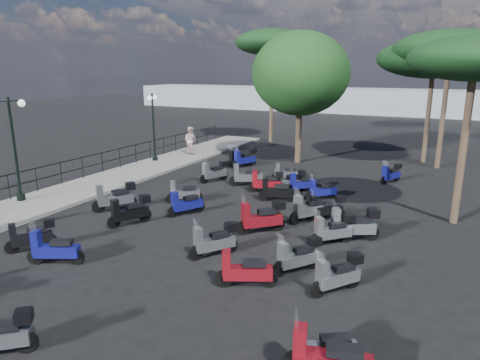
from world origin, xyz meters
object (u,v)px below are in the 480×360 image
at_px(scooter_15, 276,191).
at_px(scooter_28, 326,208).
at_px(scooter_8, 130,211).
at_px(pine_1, 434,59).
at_px(scooter_22, 289,181).
at_px(scooter_30, 322,191).
at_px(scooter_5, 238,159).
at_px(scooter_25, 322,350).
at_px(scooter_7, 54,250).
at_px(lamp_post_1, 14,143).
at_px(scooter_3, 184,193).
at_px(scooter_31, 337,275).
at_px(scooter_19, 245,271).
at_px(scooter_1, 31,236).
at_px(scooter_13, 214,241).
at_px(scooter_4, 214,172).
at_px(scooter_21, 309,209).
at_px(scooter_14, 261,218).
at_px(pine_3, 475,60).
at_px(scooter_17, 247,176).
at_px(scooter_20, 298,257).
at_px(pedestrian_far, 190,140).
at_px(pine_2, 272,43).
at_px(scooter_11, 245,159).
at_px(scooter_29, 391,174).
at_px(scooter_27, 353,225).
at_px(scooter_26, 333,231).
at_px(scooter_23, 301,184).
at_px(scooter_10, 267,182).
at_px(scooter_2, 115,197).
at_px(pine_0, 451,50).
at_px(scooter_16, 286,173).
at_px(scooter_9, 185,204).

relative_size(scooter_15, scooter_28, 1.17).
xyz_separation_m(scooter_8, pine_1, (8.86, 16.59, 5.61)).
relative_size(scooter_22, scooter_30, 1.28).
bearing_deg(scooter_5, scooter_25, 146.91).
height_order(scooter_7, scooter_28, scooter_7).
height_order(lamp_post_1, scooter_3, lamp_post_1).
bearing_deg(scooter_31, scooter_19, 56.32).
xyz_separation_m(scooter_1, scooter_13, (5.37, 2.17, 0.03)).
height_order(scooter_4, scooter_22, scooter_22).
height_order(scooter_21, scooter_22, scooter_21).
distance_m(scooter_4, scooter_8, 6.76).
distance_m(scooter_1, scooter_14, 7.46).
relative_size(pine_1, pine_3, 1.09).
height_order(scooter_17, scooter_20, scooter_17).
height_order(pedestrian_far, scooter_8, pedestrian_far).
xyz_separation_m(scooter_21, pine_2, (-8.15, 16.06, 6.94)).
height_order(scooter_11, scooter_29, scooter_11).
xyz_separation_m(scooter_20, scooter_27, (0.89, 3.00, 0.07)).
distance_m(scooter_27, scooter_28, 2.07).
xyz_separation_m(scooter_3, scooter_26, (6.84, -1.60, 0.05)).
bearing_deg(scooter_15, scooter_21, -150.25).
bearing_deg(scooter_17, scooter_30, -127.61).
relative_size(scooter_4, scooter_17, 0.95).
relative_size(scooter_11, scooter_15, 1.00).
relative_size(scooter_22, scooter_25, 1.12).
distance_m(pedestrian_far, scooter_23, 10.51).
height_order(scooter_26, pine_2, pine_2).
bearing_deg(scooter_15, scooter_29, -55.10).
relative_size(pedestrian_far, scooter_10, 1.11).
bearing_deg(scooter_25, scooter_23, -9.40).
relative_size(scooter_15, scooter_29, 1.13).
relative_size(scooter_10, scooter_14, 1.10).
height_order(scooter_11, scooter_19, scooter_11).
bearing_deg(scooter_11, scooter_20, 148.16).
relative_size(scooter_29, pine_2, 0.17).
height_order(scooter_17, scooter_23, scooter_17).
relative_size(lamp_post_1, scooter_2, 2.79).
height_order(scooter_21, pine_0, pine_0).
relative_size(scooter_10, scooter_11, 1.02).
relative_size(scooter_16, scooter_19, 0.91).
bearing_deg(scooter_13, scooter_23, -55.72).
height_order(lamp_post_1, scooter_21, lamp_post_1).
height_order(scooter_28, scooter_29, scooter_28).
distance_m(scooter_13, scooter_14, 2.46).
xyz_separation_m(scooter_9, scooter_20, (5.53, -2.72, 0.03)).
distance_m(scooter_11, scooter_14, 10.29).
relative_size(scooter_5, scooter_30, 1.26).
distance_m(pedestrian_far, scooter_29, 12.80).
relative_size(scooter_26, pine_3, 0.19).
height_order(scooter_3, scooter_11, scooter_11).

